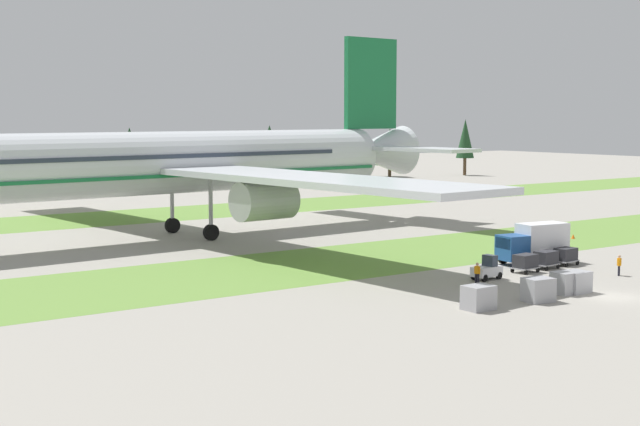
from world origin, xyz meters
name	(u,v)px	position (x,y,z in m)	size (l,w,h in m)	color
ground_plane	(613,297)	(0.00, 0.00, 0.00)	(400.00, 400.00, 0.00)	gray
grass_strip_near	(394,255)	(0.00, 24.90, 0.00)	(320.00, 16.89, 0.01)	olive
grass_strip_far	(176,213)	(0.00, 70.68, 0.00)	(320.00, 16.89, 0.01)	olive
airliner	(172,162)	(-11.61, 47.95, 8.19)	(69.14, 84.95, 22.86)	silver
baggage_tug	(487,269)	(-2.23, 10.51, 0.81)	(2.71, 1.53, 1.97)	silver
cargo_dolly_lead	(525,262)	(2.78, 10.96, 0.92)	(2.33, 1.69, 1.55)	#A3A3A8
cargo_dolly_second	(546,258)	(5.67, 11.22, 0.92)	(2.33, 1.69, 1.55)	#A3A3A8
cargo_dolly_third	(565,255)	(8.56, 11.48, 0.92)	(2.33, 1.69, 1.55)	#A3A3A8
catering_truck	(534,242)	(7.15, 13.89, 1.95)	(7.21, 3.25, 3.58)	#1E4C8E
ground_crew_marshaller	(619,264)	(7.93, 5.40, 0.95)	(0.46, 0.38, 1.74)	black
ground_crew_loader	(477,272)	(-4.47, 9.41, 0.95)	(0.36, 0.55, 1.74)	black
uld_container_0	(538,290)	(-5.78, 2.06, 0.86)	(2.00, 1.60, 1.72)	#A3A3A8
uld_container_1	(479,298)	(-11.20, 2.58, 0.84)	(2.00, 1.60, 1.68)	#A3A3A8
uld_container_2	(566,283)	(-1.76, 2.85, 0.82)	(2.00, 1.60, 1.65)	#A3A3A8
uld_container_3	(576,282)	(-0.90, 2.69, 0.81)	(2.00, 1.60, 1.62)	#A3A3A8
taxiway_marker_0	(505,248)	(10.49, 20.48, 0.32)	(0.44, 0.44, 0.64)	orange
taxiway_marker_1	(573,236)	(23.25, 22.59, 0.25)	(0.44, 0.44, 0.50)	orange
distant_tree_line	(53,154)	(-3.56, 108.31, 6.87)	(178.69, 11.13, 12.36)	#4C3823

